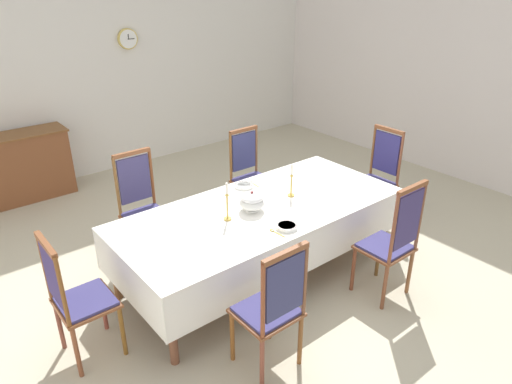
# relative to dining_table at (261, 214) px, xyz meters

# --- Properties ---
(ground) EXTENTS (7.62, 7.10, 0.04)m
(ground) POSITION_rel_dining_table_xyz_m (0.00, 0.05, -0.69)
(ground) COLOR #BAB198
(back_wall) EXTENTS (7.62, 0.08, 3.58)m
(back_wall) POSITION_rel_dining_table_xyz_m (0.00, 3.64, 1.11)
(back_wall) COLOR silver
(back_wall) RESTS_ON ground
(right_wall) EXTENTS (0.08, 7.10, 3.58)m
(right_wall) POSITION_rel_dining_table_xyz_m (3.85, 0.05, 1.11)
(right_wall) COLOR silver
(right_wall) RESTS_ON ground
(dining_table) EXTENTS (2.80, 1.24, 0.74)m
(dining_table) POSITION_rel_dining_table_xyz_m (0.00, 0.00, 0.00)
(dining_table) COLOR brown
(dining_table) RESTS_ON ground
(tablecloth) EXTENTS (2.82, 1.26, 0.42)m
(tablecloth) POSITION_rel_dining_table_xyz_m (0.00, 0.00, -0.04)
(tablecloth) COLOR white
(tablecloth) RESTS_ON dining_table
(chair_south_a) EXTENTS (0.44, 0.42, 1.12)m
(chair_south_a) POSITION_rel_dining_table_xyz_m (-0.74, -1.03, -0.10)
(chair_south_a) COLOR brown
(chair_south_a) RESTS_ON ground
(chair_north_a) EXTENTS (0.44, 0.42, 1.16)m
(chair_north_a) POSITION_rel_dining_table_xyz_m (-0.74, 1.03, -0.08)
(chair_north_a) COLOR brown
(chair_north_a) RESTS_ON ground
(chair_south_b) EXTENTS (0.44, 0.42, 1.18)m
(chair_south_b) POSITION_rel_dining_table_xyz_m (0.68, -1.03, -0.08)
(chair_south_b) COLOR brown
(chair_south_b) RESTS_ON ground
(chair_north_b) EXTENTS (0.44, 0.42, 1.11)m
(chair_north_b) POSITION_rel_dining_table_xyz_m (0.68, 1.02, -0.10)
(chair_north_b) COLOR brown
(chair_north_b) RESTS_ON ground
(chair_head_west) EXTENTS (0.42, 0.44, 1.10)m
(chair_head_west) POSITION_rel_dining_table_xyz_m (-1.81, 0.00, -0.10)
(chair_head_west) COLOR brown
(chair_head_west) RESTS_ON ground
(chair_head_east) EXTENTS (0.42, 0.44, 1.15)m
(chair_head_east) POSITION_rel_dining_table_xyz_m (1.81, 0.00, -0.09)
(chair_head_east) COLOR brown
(chair_head_east) RESTS_ON ground
(soup_tureen) EXTENTS (0.24, 0.24, 0.20)m
(soup_tureen) POSITION_rel_dining_table_xyz_m (-0.11, 0.00, 0.17)
(soup_tureen) COLOR white
(soup_tureen) RESTS_ON tablecloth
(candlestick_west) EXTENTS (0.07, 0.07, 0.36)m
(candlestick_west) POSITION_rel_dining_table_xyz_m (-0.39, 0.00, 0.22)
(candlestick_west) COLOR gold
(candlestick_west) RESTS_ON tablecloth
(candlestick_east) EXTENTS (0.07, 0.07, 0.34)m
(candlestick_east) POSITION_rel_dining_table_xyz_m (0.39, 0.00, 0.21)
(candlestick_east) COLOR gold
(candlestick_east) RESTS_ON tablecloth
(bowl_near_left) EXTENTS (0.19, 0.19, 0.04)m
(bowl_near_left) POSITION_rel_dining_table_xyz_m (0.16, 0.47, 0.09)
(bowl_near_left) COLOR white
(bowl_near_left) RESTS_ON tablecloth
(bowl_near_right) EXTENTS (0.19, 0.19, 0.04)m
(bowl_near_right) POSITION_rel_dining_table_xyz_m (-0.08, -0.46, 0.09)
(bowl_near_right) COLOR white
(bowl_near_right) RESTS_ON tablecloth
(spoon_primary) EXTENTS (0.03, 0.18, 0.01)m
(spoon_primary) POSITION_rel_dining_table_xyz_m (0.28, 0.49, 0.08)
(spoon_primary) COLOR gold
(spoon_primary) RESTS_ON tablecloth
(spoon_secondary) EXTENTS (0.03, 0.18, 0.01)m
(spoon_secondary) POSITION_rel_dining_table_xyz_m (-0.21, -0.43, 0.08)
(spoon_secondary) COLOR gold
(spoon_secondary) RESTS_ON tablecloth
(sideboard) EXTENTS (1.44, 0.48, 0.90)m
(sideboard) POSITION_rel_dining_table_xyz_m (-1.45, 3.32, -0.22)
(sideboard) COLOR brown
(sideboard) RESTS_ON ground
(mounted_clock) EXTENTS (0.29, 0.06, 0.29)m
(mounted_clock) POSITION_rel_dining_table_xyz_m (0.45, 3.57, 1.23)
(mounted_clock) COLOR #D1B251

